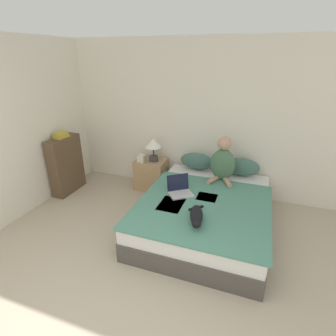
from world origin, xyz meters
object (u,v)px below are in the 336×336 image
object	(u,v)px
bed	(205,212)
laptop_open	(180,190)
cat_tabby	(196,216)
tissue_box	(141,158)
table_lamp	(153,145)
pillow_near	(197,161)
pillow_far	(242,167)
person_sitting	(223,162)
nightstand	(151,174)
bookshelf	(66,165)
book_stack_top	(61,135)

from	to	relation	value
bed	laptop_open	xyz separation A→B (m)	(-0.38, -0.00, 0.29)
cat_tabby	tissue_box	size ratio (longest dim) A/B	4.12
table_lamp	pillow_near	bearing A→B (deg)	6.89
pillow_far	laptop_open	xyz separation A→B (m)	(-0.75, -0.93, -0.09)
person_sitting	laptop_open	size ratio (longest dim) A/B	1.63
nightstand	tissue_box	distance (m)	0.37
laptop_open	nightstand	size ratio (longest dim) A/B	0.78
person_sitting	tissue_box	bearing A→B (deg)	176.54
nightstand	table_lamp	bearing A→B (deg)	-13.26
person_sitting	bookshelf	world-z (taller)	person_sitting
pillow_near	nightstand	distance (m)	0.89
nightstand	laptop_open	bearing A→B (deg)	-46.44
pillow_near	pillow_far	xyz separation A→B (m)	(0.74, 0.00, 0.00)
bed	laptop_open	bearing A→B (deg)	-179.81
bed	tissue_box	xyz separation A→B (m)	(-1.32, 0.74, 0.37)
laptop_open	table_lamp	xyz separation A→B (m)	(-0.75, 0.84, 0.32)
bookshelf	pillow_far	bearing A→B (deg)	13.12
tissue_box	bookshelf	world-z (taller)	bookshelf
cat_tabby	laptop_open	xyz separation A→B (m)	(-0.38, 0.59, -0.02)
pillow_far	book_stack_top	world-z (taller)	book_stack_top
pillow_far	table_lamp	bearing A→B (deg)	-176.50
laptop_open	person_sitting	bearing A→B (deg)	16.64
laptop_open	bookshelf	xyz separation A→B (m)	(-2.17, 0.25, -0.02)
bookshelf	table_lamp	bearing A→B (deg)	22.52
bed	cat_tabby	size ratio (longest dim) A/B	3.69
cat_tabby	laptop_open	size ratio (longest dim) A/B	1.35
pillow_far	table_lamp	distance (m)	1.52
table_lamp	bookshelf	size ratio (longest dim) A/B	0.42
tissue_box	pillow_far	bearing A→B (deg)	6.33
bed	book_stack_top	distance (m)	2.69
bed	nightstand	bearing A→B (deg)	144.41
book_stack_top	laptop_open	bearing A→B (deg)	-6.56
person_sitting	nightstand	distance (m)	1.40
person_sitting	cat_tabby	bearing A→B (deg)	-94.38
pillow_near	nightstand	size ratio (longest dim) A/B	1.05
bed	person_sitting	size ratio (longest dim) A/B	3.06
laptop_open	table_lamp	world-z (taller)	table_lamp
nightstand	tissue_box	xyz separation A→B (m)	(-0.13, -0.11, 0.33)
person_sitting	tissue_box	size ratio (longest dim) A/B	4.98
laptop_open	table_lamp	distance (m)	1.17
pillow_far	nightstand	size ratio (longest dim) A/B	1.05
pillow_far	table_lamp	world-z (taller)	table_lamp
person_sitting	laptop_open	xyz separation A→B (m)	(-0.48, -0.66, -0.25)
pillow_near	tissue_box	size ratio (longest dim) A/B	4.08
book_stack_top	bed	bearing A→B (deg)	-5.57
bed	pillow_far	xyz separation A→B (m)	(0.37, 0.93, 0.38)
pillow_near	cat_tabby	world-z (taller)	pillow_near
book_stack_top	nightstand	bearing A→B (deg)	24.01
tissue_box	laptop_open	bearing A→B (deg)	-38.26
pillow_far	laptop_open	size ratio (longest dim) A/B	1.34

